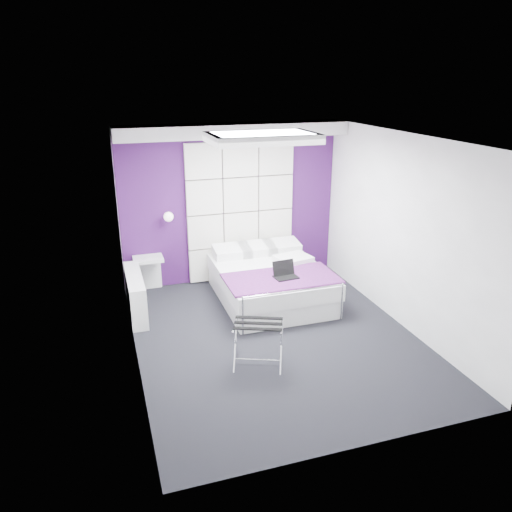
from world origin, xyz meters
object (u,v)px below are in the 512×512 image
at_px(wall_lamp, 168,216).
at_px(nightstand, 148,259).
at_px(laptop, 285,273).
at_px(radiator, 136,294).
at_px(bed, 270,282).
at_px(luggage_rack, 258,344).

relative_size(wall_lamp, nightstand, 0.33).
xyz_separation_m(nightstand, laptop, (1.80, -1.32, 0.04)).
bearing_deg(laptop, radiator, 158.38).
distance_m(wall_lamp, nightstand, 0.75).
distance_m(radiator, bed, 2.02).
bearing_deg(laptop, bed, 91.87).
bearing_deg(wall_lamp, laptop, -43.29).
relative_size(radiator, laptop, 3.61).
bearing_deg(bed, radiator, 176.22).
relative_size(bed, nightstand, 4.22).
xyz_separation_m(wall_lamp, bed, (1.38, -0.89, -0.93)).
bearing_deg(wall_lamp, nightstand, -173.72).
height_order(bed, luggage_rack, bed).
bearing_deg(bed, laptop, -82.49).
bearing_deg(laptop, nightstand, 138.24).
bearing_deg(laptop, wall_lamp, 131.07).
height_order(nightstand, laptop, laptop).
distance_m(bed, laptop, 0.56).
xyz_separation_m(radiator, bed, (2.02, -0.13, -0.01)).
relative_size(nightstand, laptop, 1.39).
bearing_deg(nightstand, wall_lamp, 6.28).
height_order(radiator, nightstand, radiator).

